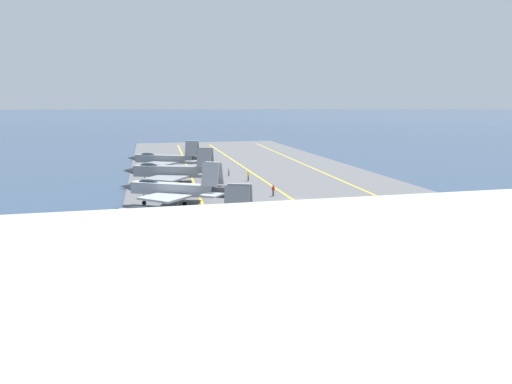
% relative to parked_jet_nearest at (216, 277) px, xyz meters
% --- Properties ---
extents(ground_plane, '(2000.00, 2000.00, 0.00)m').
position_rel_parked_jet_nearest_xyz_m(ground_plane, '(33.57, -16.66, -3.21)').
color(ground_plane, '#2D425B').
extents(carrier_deck, '(210.00, 49.01, 0.40)m').
position_rel_parked_jet_nearest_xyz_m(carrier_deck, '(33.57, -16.66, -3.01)').
color(carrier_deck, '#565659').
rests_on(carrier_deck, ground).
extents(deck_stripe_foul_line, '(188.91, 6.58, 0.01)m').
position_rel_parked_jet_nearest_xyz_m(deck_stripe_foul_line, '(33.57, -30.14, -2.80)').
color(deck_stripe_foul_line, yellow).
rests_on(deck_stripe_foul_line, carrier_deck).
extents(deck_stripe_centerline, '(189.00, 0.36, 0.01)m').
position_rel_parked_jet_nearest_xyz_m(deck_stripe_centerline, '(33.57, -16.66, -2.80)').
color(deck_stripe_centerline, yellow).
rests_on(deck_stripe_centerline, carrier_deck).
extents(deck_stripe_edge_line, '(188.93, 5.96, 0.01)m').
position_rel_parked_jet_nearest_xyz_m(deck_stripe_edge_line, '(33.57, -3.18, -2.80)').
color(deck_stripe_edge_line, yellow).
rests_on(deck_stripe_edge_line, carrier_deck).
extents(parked_jet_nearest, '(12.59, 15.39, 6.81)m').
position_rel_parked_jet_nearest_xyz_m(parked_jet_nearest, '(0.00, 0.00, 0.00)').
color(parked_jet_nearest, gray).
rests_on(parked_jet_nearest, carrier_deck).
extents(parked_jet_second, '(12.32, 17.34, 6.43)m').
position_rel_parked_jet_nearest_xyz_m(parked_jet_second, '(16.09, 1.17, -0.25)').
color(parked_jet_second, gray).
rests_on(parked_jet_second, carrier_deck).
extents(parked_jet_third, '(12.62, 15.98, 6.46)m').
position_rel_parked_jet_nearest_xyz_m(parked_jet_third, '(33.72, 0.55, -0.26)').
color(parked_jet_third, '#9EA3A8').
rests_on(parked_jet_third, carrier_deck).
extents(parked_jet_fourth, '(13.83, 17.16, 6.74)m').
position_rel_parked_jet_nearest_xyz_m(parked_jet_fourth, '(50.13, 0.07, -0.19)').
color(parked_jet_fourth, gray).
rests_on(parked_jet_fourth, carrier_deck).
extents(parked_jet_fifth, '(12.61, 17.04, 6.41)m').
position_rel_parked_jet_nearest_xyz_m(parked_jet_fifth, '(69.22, 0.23, -0.33)').
color(parked_jet_fifth, gray).
rests_on(parked_jet_fifth, carrier_deck).
extents(crew_white_vest, '(0.41, 0.46, 1.72)m').
position_rel_parked_jet_nearest_xyz_m(crew_white_vest, '(59.39, -11.33, -1.86)').
color(crew_white_vest, '#4C473D').
rests_on(crew_white_vest, carrier_deck).
extents(crew_red_vest, '(0.33, 0.42, 1.74)m').
position_rel_parked_jet_nearest_xyz_m(crew_red_vest, '(38.15, -14.56, -1.85)').
color(crew_red_vest, '#383328').
rests_on(crew_red_vest, carrier_deck).
extents(crew_yellow_vest, '(0.41, 0.31, 1.76)m').
position_rel_parked_jet_nearest_xyz_m(crew_yellow_vest, '(52.65, -13.79, -1.84)').
color(crew_yellow_vest, '#4C473D').
rests_on(crew_yellow_vest, carrier_deck).
extents(crew_blue_vest, '(0.31, 0.41, 1.82)m').
position_rel_parked_jet_nearest_xyz_m(crew_blue_vest, '(1.49, -14.17, -1.81)').
color(crew_blue_vest, '#4C473D').
rests_on(crew_blue_vest, carrier_deck).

